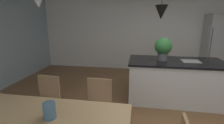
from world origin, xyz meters
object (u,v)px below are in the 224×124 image
object	(u,v)px
chair_far_right	(97,106)
vase_on_dining_table	(49,111)
chair_far_left	(45,102)
kitchen_island	(174,80)
potted_plant_on_island	(163,48)
refrigerator	(216,46)

from	to	relation	value
chair_far_right	vase_on_dining_table	world-z (taller)	vase_on_dining_table
chair_far_left	vase_on_dining_table	xyz separation A→B (m)	(0.57, -0.79, 0.37)
chair_far_right	vase_on_dining_table	xyz separation A→B (m)	(-0.29, -0.79, 0.37)
chair_far_right	chair_far_left	distance (m)	0.86
chair_far_left	vase_on_dining_table	bearing A→B (deg)	-54.48
chair_far_right	vase_on_dining_table	distance (m)	0.92
chair_far_left	vase_on_dining_table	world-z (taller)	vase_on_dining_table
kitchen_island	vase_on_dining_table	bearing A→B (deg)	-127.65
chair_far_right	chair_far_left	size ratio (longest dim) A/B	1.00
chair_far_right	vase_on_dining_table	bearing A→B (deg)	-110.13
kitchen_island	potted_plant_on_island	xyz separation A→B (m)	(-0.29, -0.00, 0.72)
refrigerator	vase_on_dining_table	world-z (taller)	refrigerator
chair_far_left	kitchen_island	distance (m)	2.62
refrigerator	potted_plant_on_island	xyz separation A→B (m)	(-1.84, -1.92, 0.22)
vase_on_dining_table	kitchen_island	bearing A→B (deg)	52.35
chair_far_right	kitchen_island	size ratio (longest dim) A/B	0.44
potted_plant_on_island	chair_far_right	bearing A→B (deg)	-128.39
kitchen_island	potted_plant_on_island	size ratio (longest dim) A/B	4.09
potted_plant_on_island	refrigerator	bearing A→B (deg)	46.24
chair_far_right	kitchen_island	distance (m)	1.94
vase_on_dining_table	chair_far_right	bearing A→B (deg)	69.87
potted_plant_on_island	vase_on_dining_table	xyz separation A→B (m)	(-1.37, -2.16, -0.33)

